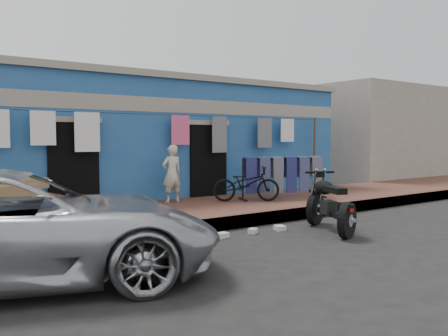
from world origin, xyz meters
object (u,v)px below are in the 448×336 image
seated_person (172,174)px  charpoy (0,201)px  bicycle (246,180)px  jeans_rack (283,177)px  motorcycle (330,202)px  car (13,225)px

seated_person → charpoy: (-3.75, -0.23, -0.32)m
bicycle → jeans_rack: jeans_rack is taller
seated_person → jeans_rack: 2.78m
bicycle → motorcycle: bicycle is taller
car → bicycle: car is taller
bicycle → jeans_rack: size_ratio=0.69×
bicycle → motorcycle: size_ratio=0.87×
seated_person → bicycle: bearing=148.8°
seated_person → motorcycle: bearing=108.9°
motorcycle → jeans_rack: 2.95m
bicycle → jeans_rack: 1.08m
charpoy → motorcycle: bearing=-34.2°
car → bicycle: (5.75, 2.73, 0.04)m
charpoy → jeans_rack: size_ratio=0.98×
bicycle → charpoy: 5.30m
charpoy → seated_person: bearing=3.6°
car → seated_person: size_ratio=3.76×
seated_person → jeans_rack: bearing=157.9°
car → seated_person: seated_person is taller
seated_person → car: bearing=39.9°
car → seated_person: 5.58m
bicycle → seated_person: bearing=92.3°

